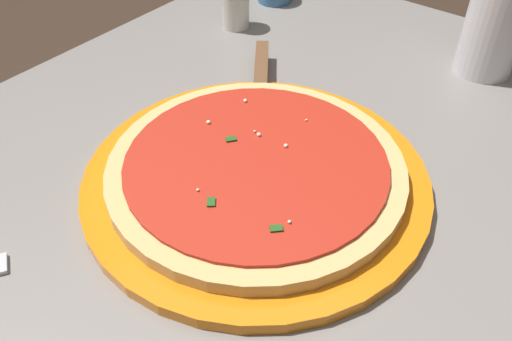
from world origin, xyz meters
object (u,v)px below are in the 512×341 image
Objects in this scene: pizza_server at (260,85)px; cup_tall_drink at (493,31)px; pizza at (256,168)px; serving_plate at (256,179)px; parmesan_shaker at (236,5)px.

cup_tall_drink reaches higher than pizza_server.
pizza is 2.62× the size of cup_tall_drink.
serving_plate is 5.13× the size of parmesan_shaker.
pizza_server is at bearing 48.32° from parmesan_shaker.
parmesan_shaker is (0.11, -0.37, -0.02)m from cup_tall_drink.
parmesan_shaker is at bearing -73.19° from cup_tall_drink.
pizza_server is 1.65× the size of cup_tall_drink.
cup_tall_drink is (-0.39, 0.11, 0.05)m from serving_plate.
cup_tall_drink is (-0.25, 0.21, 0.04)m from pizza_server.
pizza is at bearing 35.81° from pizza_server.
pizza_server is at bearing -144.19° from serving_plate.
pizza is 4.38× the size of parmesan_shaker.
serving_plate is 0.38m from parmesan_shaker.
cup_tall_drink reaches higher than parmesan_shaker.
pizza is at bearing -15.52° from cup_tall_drink.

